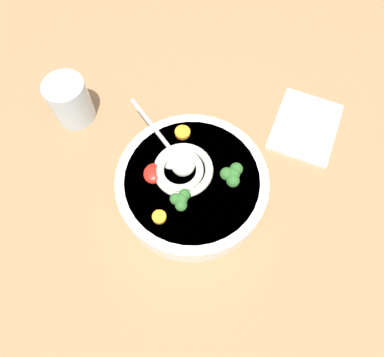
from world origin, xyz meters
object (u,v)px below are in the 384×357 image
Objects in this scene: soup_bowl at (192,184)px; drinking_glass at (70,101)px; soup_spoon at (172,151)px; folded_napkin at (305,127)px; noodle_pile at (182,169)px.

drinking_glass reaches higher than soup_bowl.
soup_spoon is 1.65× the size of drinking_glass.
drinking_glass is 0.59× the size of folded_napkin.
soup_bowl is 6.92cm from soup_spoon.
soup_spoon is 28.42cm from folded_napkin.
noodle_pile is 0.76× the size of soup_spoon.
soup_bowl is 2.34× the size of noodle_pile.
soup_bowl is at bearing 180.00° from soup_spoon.
noodle_pile is at bearing 60.80° from drinking_glass.
noodle_pile is at bearing 170.96° from soup_spoon.
noodle_pile reaches higher than folded_napkin.
noodle_pile is (-1.00, -1.77, 3.97)cm from soup_bowl.
soup_bowl is 4.46cm from noodle_pile.
drinking_glass is (-9.74, -21.51, -1.46)cm from soup_spoon.
soup_spoon is at bearing -147.46° from noodle_pile.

